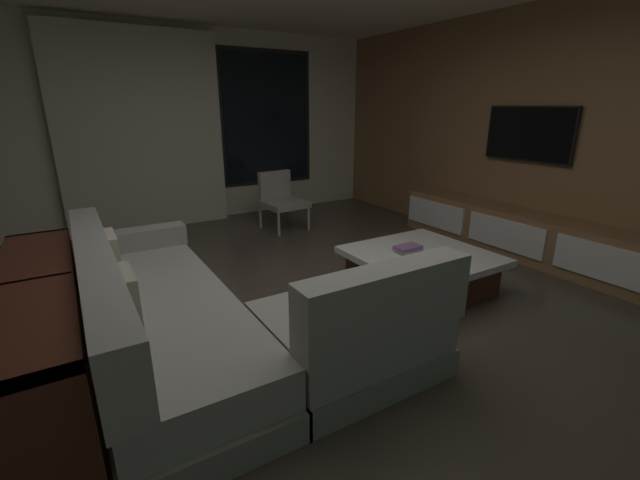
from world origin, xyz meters
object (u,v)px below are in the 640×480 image
object	(u,v)px
sectional_couch	(209,319)
accent_chair_near_window	(281,197)
media_console	(520,235)
mounted_tv	(529,134)
coffee_table	(420,270)
console_table_behind_couch	(44,332)
book_stack_on_coffee_table	(408,249)

from	to	relation	value
sectional_couch	accent_chair_near_window	xyz separation A→B (m)	(1.83, 2.63, 0.14)
media_console	mounted_tv	size ratio (longest dim) A/B	3.01
accent_chair_near_window	sectional_couch	bearing A→B (deg)	-124.86
coffee_table	mounted_tv	distance (m)	2.14
accent_chair_near_window	media_console	bearing A→B (deg)	-54.27
accent_chair_near_window	console_table_behind_couch	world-z (taller)	accent_chair_near_window
sectional_couch	console_table_behind_couch	xyz separation A→B (m)	(-0.91, 0.13, 0.12)
book_stack_on_coffee_table	media_console	xyz separation A→B (m)	(1.69, -0.02, -0.14)
book_stack_on_coffee_table	mounted_tv	distance (m)	2.11
accent_chair_near_window	mounted_tv	size ratio (longest dim) A/B	0.76
sectional_couch	media_console	bearing A→B (deg)	2.33
accent_chair_near_window	console_table_behind_couch	distance (m)	3.71
book_stack_on_coffee_table	accent_chair_near_window	xyz separation A→B (m)	(-0.09, 2.46, 0.04)
book_stack_on_coffee_table	mounted_tv	xyz separation A→B (m)	(1.87, 0.17, 0.96)
book_stack_on_coffee_table	console_table_behind_couch	world-z (taller)	console_table_behind_couch
coffee_table	media_console	xyz separation A→B (m)	(1.60, 0.07, 0.06)
coffee_table	media_console	bearing A→B (deg)	2.40
accent_chair_near_window	coffee_table	bearing A→B (deg)	-85.88
sectional_couch	mounted_tv	xyz separation A→B (m)	(3.80, 0.35, 1.06)
sectional_couch	accent_chair_near_window	distance (m)	3.21
sectional_couch	coffee_table	distance (m)	2.02
media_console	mounted_tv	world-z (taller)	mounted_tv
mounted_tv	media_console	bearing A→B (deg)	-132.46
coffee_table	media_console	distance (m)	1.60
accent_chair_near_window	mounted_tv	world-z (taller)	mounted_tv
media_console	console_table_behind_couch	xyz separation A→B (m)	(-4.53, -0.02, 0.16)
coffee_table	accent_chair_near_window	xyz separation A→B (m)	(-0.18, 2.55, 0.25)
mounted_tv	console_table_behind_couch	bearing A→B (deg)	-177.39
sectional_couch	media_console	world-z (taller)	sectional_couch
media_console	console_table_behind_couch	bearing A→B (deg)	-179.79
console_table_behind_couch	accent_chair_near_window	bearing A→B (deg)	42.31
media_console	book_stack_on_coffee_table	bearing A→B (deg)	179.18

